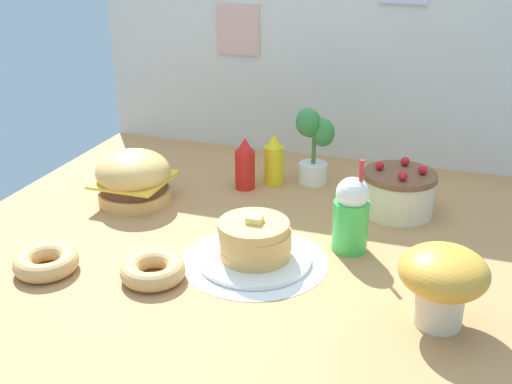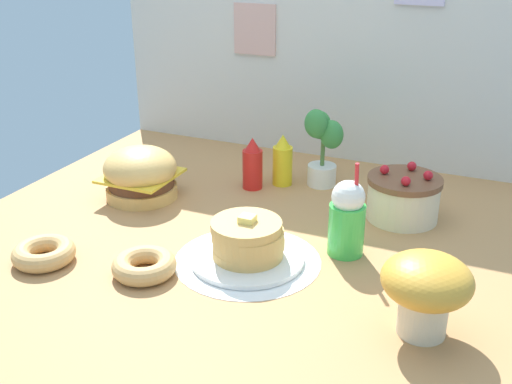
{
  "view_description": "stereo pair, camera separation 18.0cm",
  "coord_description": "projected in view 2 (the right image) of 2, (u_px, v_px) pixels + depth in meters",
  "views": [
    {
      "loc": [
        0.66,
        -1.78,
        1.02
      ],
      "look_at": [
        0.01,
        0.15,
        0.13
      ],
      "focal_mm": 43.34,
      "sensor_mm": 36.0,
      "label": 1
    },
    {
      "loc": [
        0.83,
        -1.72,
        1.02
      ],
      "look_at": [
        0.01,
        0.15,
        0.13
      ],
      "focal_mm": 43.34,
      "sensor_mm": 36.0,
      "label": 2
    }
  ],
  "objects": [
    {
      "name": "ketchup_bottle",
      "position": [
        253.0,
        165.0,
        2.56
      ],
      "size": [
        0.08,
        0.08,
        0.22
      ],
      "color": "red",
      "rests_on": "ground_plane"
    },
    {
      "name": "burger",
      "position": [
        141.0,
        174.0,
        2.47
      ],
      "size": [
        0.29,
        0.29,
        0.21
      ],
      "color": "#DBA859",
      "rests_on": "ground_plane"
    },
    {
      "name": "mustard_bottle",
      "position": [
        283.0,
        161.0,
        2.6
      ],
      "size": [
        0.08,
        0.08,
        0.22
      ],
      "color": "yellow",
      "rests_on": "ground_plane"
    },
    {
      "name": "ground_plane",
      "position": [
        237.0,
        245.0,
        2.16
      ],
      "size": [
        2.06,
        1.95,
        0.02
      ],
      "primitive_type": "cube",
      "color": "#B27F4C"
    },
    {
      "name": "mushroom_stool",
      "position": [
        426.0,
        287.0,
        1.62
      ],
      "size": [
        0.24,
        0.24,
        0.23
      ],
      "color": "beige",
      "rests_on": "ground_plane"
    },
    {
      "name": "donut_pink_glaze",
      "position": [
        44.0,
        253.0,
        2.02
      ],
      "size": [
        0.2,
        0.2,
        0.06
      ],
      "color": "tan",
      "rests_on": "ground_plane"
    },
    {
      "name": "cream_soda_cup",
      "position": [
        347.0,
        218.0,
        2.03
      ],
      "size": [
        0.12,
        0.12,
        0.33
      ],
      "color": "green",
      "rests_on": "ground_plane"
    },
    {
      "name": "doily_mat",
      "position": [
        248.0,
        260.0,
        2.03
      ],
      "size": [
        0.48,
        0.48,
        0.0
      ],
      "primitive_type": "cylinder",
      "color": "white",
      "rests_on": "ground_plane"
    },
    {
      "name": "donut_chocolate",
      "position": [
        144.0,
        265.0,
        1.94
      ],
      "size": [
        0.2,
        0.2,
        0.06
      ],
      "color": "tan",
      "rests_on": "ground_plane"
    },
    {
      "name": "back_wall",
      "position": [
        328.0,
        41.0,
        2.75
      ],
      "size": [
        2.06,
        0.04,
        1.08
      ],
      "color": "beige",
      "rests_on": "ground_plane"
    },
    {
      "name": "potted_plant",
      "position": [
        322.0,
        145.0,
        2.56
      ],
      "size": [
        0.16,
        0.12,
        0.34
      ],
      "color": "white",
      "rests_on": "ground_plane"
    },
    {
      "name": "pancake_stack",
      "position": [
        248.0,
        243.0,
        2.01
      ],
      "size": [
        0.37,
        0.37,
        0.16
      ],
      "color": "white",
      "rests_on": "doily_mat"
    },
    {
      "name": "layer_cake",
      "position": [
        403.0,
        197.0,
        2.3
      ],
      "size": [
        0.27,
        0.27,
        0.2
      ],
      "color": "beige",
      "rests_on": "ground_plane"
    }
  ]
}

